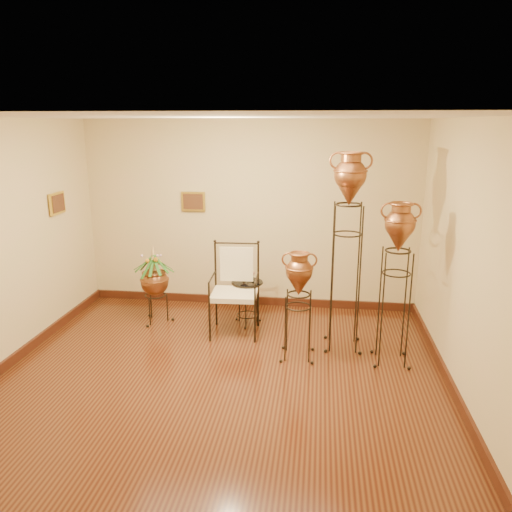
# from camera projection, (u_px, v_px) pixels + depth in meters

# --- Properties ---
(ground) EXTENTS (5.00, 5.00, 0.00)m
(ground) POSITION_uv_depth(u_px,v_px,m) (218.00, 383.00, 5.43)
(ground) COLOR #5A3015
(ground) RESTS_ON ground
(room_shell) EXTENTS (5.02, 5.02, 2.81)m
(room_shell) POSITION_uv_depth(u_px,v_px,m) (214.00, 227.00, 4.99)
(room_shell) COLOR beige
(room_shell) RESTS_ON ground
(amphora_tall) EXTENTS (0.53, 0.53, 2.46)m
(amphora_tall) POSITION_uv_depth(u_px,v_px,m) (347.00, 251.00, 6.01)
(amphora_tall) COLOR black
(amphora_tall) RESTS_ON ground
(amphora_mid) EXTENTS (0.43, 0.43, 1.93)m
(amphora_mid) POSITION_uv_depth(u_px,v_px,m) (396.00, 283.00, 5.69)
(amphora_mid) COLOR black
(amphora_mid) RESTS_ON ground
(amphora_short) EXTENTS (0.50, 0.50, 1.33)m
(amphora_short) POSITION_uv_depth(u_px,v_px,m) (298.00, 305.00, 5.89)
(amphora_short) COLOR black
(amphora_short) RESTS_ON ground
(planter_urn) EXTENTS (0.79, 0.79, 1.15)m
(planter_urn) POSITION_uv_depth(u_px,v_px,m) (154.00, 279.00, 6.96)
(planter_urn) COLOR black
(planter_urn) RESTS_ON ground
(armchair) EXTENTS (0.70, 0.66, 1.20)m
(armchair) POSITION_uv_depth(u_px,v_px,m) (235.00, 291.00, 6.57)
(armchair) COLOR black
(armchair) RESTS_ON ground
(side_table) EXTENTS (0.43, 0.43, 0.78)m
(side_table) POSITION_uv_depth(u_px,v_px,m) (247.00, 302.00, 6.97)
(side_table) COLOR black
(side_table) RESTS_ON ground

